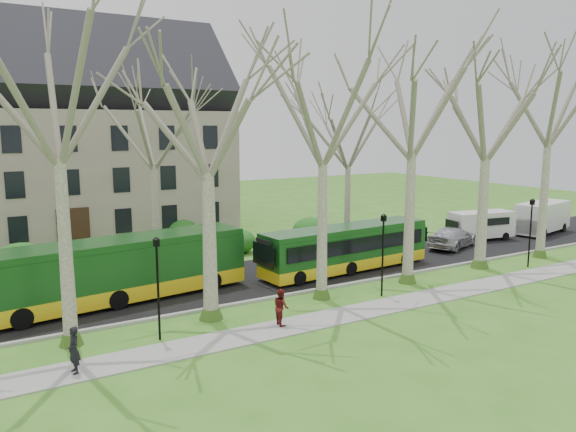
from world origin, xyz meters
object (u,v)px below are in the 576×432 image
(bus_lead, at_px, (120,269))
(pedestrian_a, at_px, (74,350))
(bus_follow, at_px, (346,248))
(sedan, at_px, (453,237))
(van_b, at_px, (543,218))
(pedestrian_b, at_px, (281,307))
(van_a, at_px, (481,226))

(bus_lead, distance_m, pedestrian_a, 8.53)
(bus_lead, relative_size, pedestrian_a, 7.68)
(bus_follow, distance_m, sedan, 10.79)
(sedan, bearing_deg, van_b, -108.98)
(bus_lead, bearing_deg, pedestrian_b, -61.21)
(pedestrian_a, bearing_deg, sedan, 98.99)
(bus_follow, xyz_separation_m, pedestrian_b, (-8.22, -6.23, -0.61))
(bus_lead, height_order, bus_follow, bus_lead)
(van_b, xyz_separation_m, pedestrian_b, (-29.48, -7.73, -0.47))
(pedestrian_b, bearing_deg, sedan, -61.59)
(bus_lead, height_order, van_a, bus_lead)
(pedestrian_a, bearing_deg, bus_follow, 104.26)
(pedestrian_a, height_order, pedestrian_b, pedestrian_a)
(bus_follow, xyz_separation_m, pedestrian_a, (-17.11, -6.75, -0.57))
(sedan, distance_m, van_b, 10.59)
(van_a, relative_size, pedestrian_b, 3.10)
(bus_follow, relative_size, sedan, 2.20)
(bus_follow, height_order, van_b, bus_follow)
(van_b, height_order, pedestrian_a, van_b)
(van_a, bearing_deg, pedestrian_b, -149.58)
(sedan, xyz_separation_m, van_a, (3.98, 0.84, 0.36))
(van_b, bearing_deg, bus_lead, 169.06)
(van_a, height_order, pedestrian_b, van_a)
(bus_follow, xyz_separation_m, sedan, (10.68, 1.35, -0.67))
(bus_follow, distance_m, pedestrian_b, 10.33)
(bus_follow, xyz_separation_m, van_b, (21.26, 1.50, -0.14))
(van_a, distance_m, pedestrian_b, 24.38)
(van_b, height_order, pedestrian_b, van_b)
(pedestrian_a, bearing_deg, pedestrian_b, 86.07)
(sedan, height_order, pedestrian_b, pedestrian_b)
(van_a, bearing_deg, bus_lead, -167.23)
(sedan, xyz_separation_m, van_b, (10.58, 0.15, 0.54))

